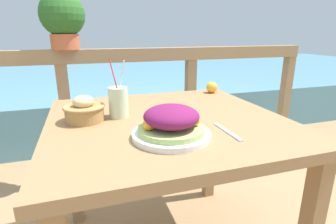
# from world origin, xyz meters

# --- Properties ---
(patio_table) EXTENTS (0.96, 0.93, 0.72)m
(patio_table) POSITION_xyz_m (0.00, 0.00, 0.63)
(patio_table) COLOR #997047
(patio_table) RESTS_ON ground_plane
(railing_fence) EXTENTS (2.80, 0.08, 0.96)m
(railing_fence) POSITION_xyz_m (0.00, 0.83, 0.70)
(railing_fence) COLOR #937551
(railing_fence) RESTS_ON ground_plane
(sea_backdrop) EXTENTS (12.00, 4.00, 0.46)m
(sea_backdrop) POSITION_xyz_m (0.00, 3.33, 0.23)
(sea_backdrop) COLOR #568EA8
(sea_backdrop) RESTS_ON ground_plane
(salad_plate) EXTENTS (0.27, 0.27, 0.11)m
(salad_plate) POSITION_xyz_m (-0.05, -0.21, 0.77)
(salad_plate) COLOR white
(salad_plate) RESTS_ON patio_table
(drink_glass) EXTENTS (0.08, 0.08, 0.25)m
(drink_glass) POSITION_xyz_m (-0.19, 0.08, 0.79)
(drink_glass) COLOR beige
(drink_glass) RESTS_ON patio_table
(bread_basket) EXTENTS (0.16, 0.16, 0.11)m
(bread_basket) POSITION_xyz_m (-0.33, 0.07, 0.77)
(bread_basket) COLOR #AD7F47
(bread_basket) RESTS_ON patio_table
(potted_plant) EXTENTS (0.27, 0.27, 0.35)m
(potted_plant) POSITION_xyz_m (-0.41, 0.83, 1.15)
(potted_plant) COLOR #B75B38
(potted_plant) RESTS_ON railing_fence
(fork) EXTENTS (0.02, 0.18, 0.00)m
(fork) POSITION_xyz_m (0.16, -0.22, 0.73)
(fork) COLOR silver
(fork) RESTS_ON patio_table
(orange_near_basket) EXTENTS (0.07, 0.07, 0.07)m
(orange_near_basket) POSITION_xyz_m (0.40, 0.37, 0.76)
(orange_near_basket) COLOR #F9A328
(orange_near_basket) RESTS_ON patio_table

